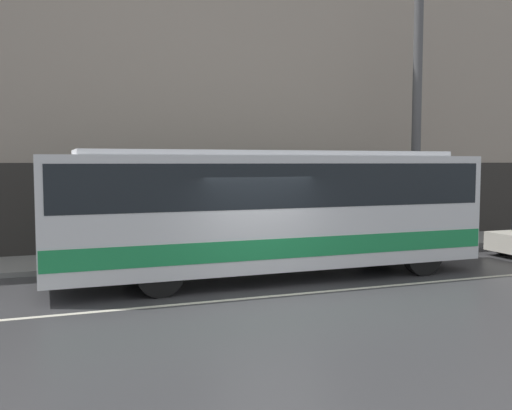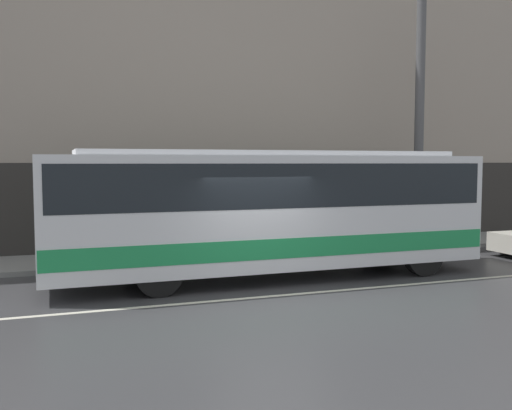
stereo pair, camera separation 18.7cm
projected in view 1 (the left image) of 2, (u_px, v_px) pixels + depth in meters
name	position (u px, v px, depth m)	size (l,w,h in m)	color
ground_plane	(270.00, 296.00, 11.98)	(60.00, 60.00, 0.00)	#38383A
sidewalk	(203.00, 255.00, 16.95)	(60.00, 2.64, 0.14)	gray
building_facade	(189.00, 50.00, 17.84)	(60.00, 0.35, 13.06)	gray
lane_stripe	(270.00, 296.00, 11.98)	(54.00, 0.14, 0.01)	beige
transit_bus	(270.00, 207.00, 13.84)	(10.61, 2.49, 3.09)	silver
utility_pole_near	(417.00, 119.00, 18.53)	(0.30, 0.30, 8.16)	#4C4C4F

